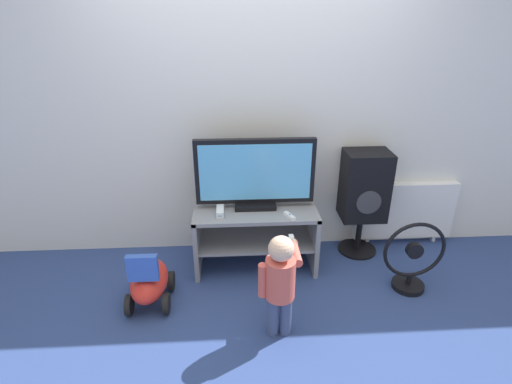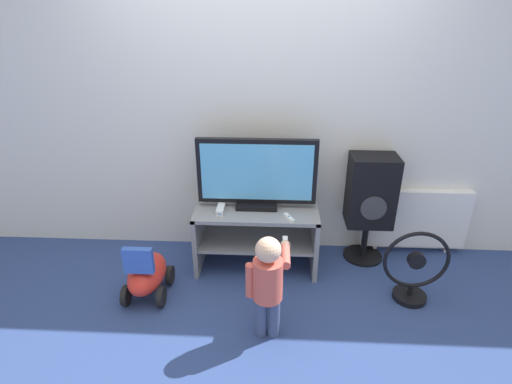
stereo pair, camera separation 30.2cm
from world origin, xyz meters
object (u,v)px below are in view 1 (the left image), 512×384
television (255,174)px  floor_fan (413,260)px  remote_primary (290,216)px  ride_on_toy (149,281)px  child (280,278)px  game_console (220,211)px  speaker_tower (364,189)px  radiator (405,211)px

television → floor_fan: bearing=-20.0°
remote_primary → ride_on_toy: bearing=-165.4°
child → television: bearing=97.7°
game_console → speaker_tower: (1.20, 0.23, 0.06)m
child → speaker_tower: speaker_tower is taller
speaker_tower → ride_on_toy: (-1.72, -0.59, -0.42)m
remote_primary → speaker_tower: size_ratio=0.14×
speaker_tower → floor_fan: speaker_tower is taller
television → speaker_tower: television is taller
television → speaker_tower: bearing=7.3°
floor_fan → ride_on_toy: (-1.96, -0.05, -0.07)m
television → child: (0.11, -0.83, -0.37)m
child → radiator: (1.25, 1.07, -0.12)m
remote_primary → ride_on_toy: remote_primary is taller
ride_on_toy → radiator: 2.28m
floor_fan → radiator: radiator is taller
speaker_tower → television: bearing=-172.7°
television → ride_on_toy: size_ratio=1.93×
television → remote_primary: size_ratio=7.03×
floor_fan → ride_on_toy: 1.97m
remote_primary → floor_fan: floor_fan is taller
television → remote_primary: bearing=-38.4°
remote_primary → floor_fan: 0.98m
speaker_tower → ride_on_toy: bearing=-161.1°
remote_primary → ride_on_toy: size_ratio=0.27×
floor_fan → ride_on_toy: bearing=-178.6°
television → remote_primary: (0.25, -0.20, -0.27)m
floor_fan → radiator: bearing=73.5°
speaker_tower → ride_on_toy: 1.87m
child → floor_fan: bearing=21.0°
game_console → remote_primary: game_console is taller
television → child: television is taller
remote_primary → speaker_tower: 0.75m
game_console → child: (0.39, -0.71, -0.11)m
game_console → child: 0.82m
ride_on_toy → television: bearing=30.7°
child → floor_fan: child is taller
game_console → floor_fan: (1.44, -0.31, -0.30)m
child → floor_fan: size_ratio=1.29×
speaker_tower → floor_fan: size_ratio=1.61×
remote_primary → floor_fan: size_ratio=0.23×
game_console → radiator: 1.69m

